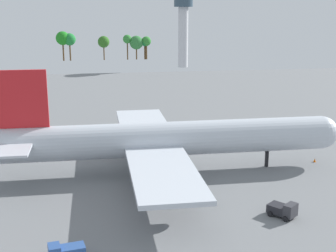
% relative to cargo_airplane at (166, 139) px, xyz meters
% --- Properties ---
extents(ground_plane, '(253.17, 253.17, 0.00)m').
position_rel_cargo_airplane_xyz_m(ground_plane, '(0.30, 0.00, -6.05)').
color(ground_plane, slate).
extents(cargo_airplane, '(63.29, 53.03, 18.87)m').
position_rel_cargo_airplane_xyz_m(cargo_airplane, '(0.00, 0.00, 0.00)').
color(cargo_airplane, silver).
rests_on(cargo_airplane, ground_plane).
extents(catering_truck, '(4.50, 3.01, 2.17)m').
position_rel_cargo_airplane_xyz_m(catering_truck, '(-16.23, -28.10, -4.92)').
color(catering_truck, '#2D5193').
rests_on(catering_truck, ground_plane).
extents(cargo_loader, '(4.11, 4.37, 2.24)m').
position_rel_cargo_airplane_xyz_m(cargo_loader, '(13.56, -20.83, -4.97)').
color(cargo_loader, '#333338').
rests_on(cargo_loader, ground_plane).
extents(safety_cone_nose, '(0.50, 0.50, 0.71)m').
position_rel_cargo_airplane_xyz_m(safety_cone_nose, '(28.79, 1.00, -5.70)').
color(safety_cone_nose, orange).
rests_on(safety_cone_nose, ground_plane).
extents(control_tower, '(8.68, 8.68, 31.85)m').
position_rel_cargo_airplane_xyz_m(control_tower, '(29.40, 141.03, 13.37)').
color(control_tower, silver).
rests_on(control_tower, ground_plane).
extents(tree_line_backdrop, '(49.76, 7.25, 15.23)m').
position_rel_cargo_airplane_xyz_m(tree_line_backdrop, '(-6.38, 175.57, 4.04)').
color(tree_line_backdrop, '#51381E').
rests_on(tree_line_backdrop, ground_plane).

